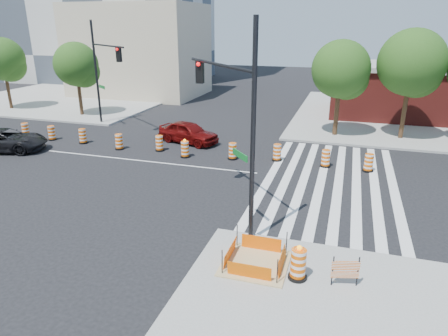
{
  "coord_description": "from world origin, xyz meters",
  "views": [
    {
      "loc": [
        11.47,
        -20.45,
        7.84
      ],
      "look_at": [
        6.14,
        -3.44,
        1.4
      ],
      "focal_mm": 32.0,
      "sensor_mm": 36.0,
      "label": 1
    }
  ],
  "objects": [
    {
      "name": "median_drum_0",
      "position": [
        -11.01,
        2.4,
        0.48
      ],
      "size": [
        0.6,
        0.6,
        1.02
      ],
      "color": "black",
      "rests_on": "ground"
    },
    {
      "name": "sidewalk_nw",
      "position": [
        -18.0,
        18.0,
        0.07
      ],
      "size": [
        22.0,
        22.0,
        0.15
      ],
      "primitive_type": "cube",
      "color": "gray",
      "rests_on": "ground"
    },
    {
      "name": "median_drum_9",
      "position": [
        12.9,
        2.18,
        0.48
      ],
      "size": [
        0.6,
        0.6,
        1.02
      ],
      "color": "black",
      "rests_on": "ground"
    },
    {
      "name": "median_drum_4",
      "position": [
        -0.06,
        2.21,
        0.48
      ],
      "size": [
        0.6,
        0.6,
        1.02
      ],
      "color": "black",
      "rests_on": "ground"
    },
    {
      "name": "pit_drum",
      "position": [
        10.47,
        -9.39,
        0.65
      ],
      "size": [
        0.61,
        0.61,
        1.2
      ],
      "color": "black",
      "rests_on": "ground"
    },
    {
      "name": "median_drum_3",
      "position": [
        -2.76,
        1.72,
        0.48
      ],
      "size": [
        0.6,
        0.6,
        1.02
      ],
      "color": "black",
      "rests_on": "ground"
    },
    {
      "name": "sidewalk_ne",
      "position": [
        18.0,
        18.0,
        0.07
      ],
      "size": [
        22.0,
        22.0,
        0.15
      ],
      "primitive_type": "cube",
      "color": "gray",
      "rests_on": "ground"
    },
    {
      "name": "dark_suv",
      "position": [
        -9.67,
        -0.82,
        0.72
      ],
      "size": [
        5.66,
        3.79,
        1.44
      ],
      "primitive_type": "imported",
      "rotation": [
        0.0,
        0.0,
        1.86
      ],
      "color": "black",
      "rests_on": "ground"
    },
    {
      "name": "ground",
      "position": [
        0.0,
        0.0,
        0.0
      ],
      "size": [
        120.0,
        120.0,
        0.0
      ],
      "primitive_type": "plane",
      "color": "black",
      "rests_on": "ground"
    },
    {
      "name": "tree_north_d",
      "position": [
        15.33,
        9.85,
        5.14
      ],
      "size": [
        4.51,
        4.51,
        7.66
      ],
      "color": "#382314",
      "rests_on": "ground"
    },
    {
      "name": "brick_storefront",
      "position": [
        18.0,
        18.0,
        2.32
      ],
      "size": [
        16.5,
        8.5,
        4.6
      ],
      "color": "maroon",
      "rests_on": "ground"
    },
    {
      "name": "crosswalk_east",
      "position": [
        10.95,
        0.0,
        0.01
      ],
      "size": [
        6.75,
        13.5,
        0.01
      ],
      "color": "silver",
      "rests_on": "ground"
    },
    {
      "name": "lane_centerline",
      "position": [
        0.0,
        0.0,
        0.01
      ],
      "size": [
        14.0,
        0.12,
        0.01
      ],
      "primitive_type": "cube",
      "color": "silver",
      "rests_on": "ground"
    },
    {
      "name": "beige_midrise",
      "position": [
        -12.0,
        22.0,
        5.0
      ],
      "size": [
        14.0,
        10.0,
        10.0
      ],
      "primitive_type": "cube",
      "color": "#C4B496",
      "rests_on": "ground"
    },
    {
      "name": "median_drum_1",
      "position": [
        -8.58,
        2.26,
        0.48
      ],
      "size": [
        0.6,
        0.6,
        1.02
      ],
      "color": "black",
      "rests_on": "ground"
    },
    {
      "name": "signal_pole_se",
      "position": [
        7.28,
        -5.97,
        4.89
      ],
      "size": [
        4.12,
        4.59,
        7.98
      ],
      "rotation": [
        0.0,
        0.0,
        2.3
      ],
      "color": "black",
      "rests_on": "ground"
    },
    {
      "name": "tree_north_b",
      "position": [
        -11.41,
        9.72,
        4.34
      ],
      "size": [
        3.8,
        3.8,
        6.46
      ],
      "color": "#382314",
      "rests_on": "ground"
    },
    {
      "name": "signal_pole_nw",
      "position": [
        -6.78,
        6.7,
        4.92
      ],
      "size": [
        4.95,
        3.74,
        8.03
      ],
      "rotation": [
        0.0,
        0.0,
        -0.64
      ],
      "color": "black",
      "rests_on": "ground"
    },
    {
      "name": "excavation_pit",
      "position": [
        9.0,
        -9.0,
        0.22
      ],
      "size": [
        2.2,
        2.2,
        0.9
      ],
      "color": "tan",
      "rests_on": "ground"
    },
    {
      "name": "median_drum_7",
      "position": [
        7.65,
        2.52,
        0.48
      ],
      "size": [
        0.6,
        0.6,
        1.02
      ],
      "color": "black",
      "rests_on": "ground"
    },
    {
      "name": "median_drum_8",
      "position": [
        10.54,
        2.25,
        0.48
      ],
      "size": [
        0.6,
        0.6,
        1.02
      ],
      "color": "black",
      "rests_on": "ground"
    },
    {
      "name": "median_drum_5",
      "position": [
        2.05,
        1.47,
        0.49
      ],
      "size": [
        0.6,
        0.6,
        1.18
      ],
      "color": "black",
      "rests_on": "ground"
    },
    {
      "name": "tree_north_c",
      "position": [
        10.77,
        9.37,
        4.63
      ],
      "size": [
        4.06,
        4.06,
        6.9
      ],
      "color": "#382314",
      "rests_on": "ground"
    },
    {
      "name": "median_drum_6",
      "position": [
        4.99,
        1.98,
        0.48
      ],
      "size": [
        0.6,
        0.6,
        1.02
      ],
      "color": "black",
      "rests_on": "ground"
    },
    {
      "name": "barricade",
      "position": [
        11.91,
        -9.32,
        0.71
      ],
      "size": [
        0.85,
        0.27,
        1.02
      ],
      "rotation": [
        0.0,
        0.0,
        0.26
      ],
      "color": "#E95904",
      "rests_on": "ground"
    },
    {
      "name": "median_drum_2",
      "position": [
        -5.94,
        2.2,
        0.48
      ],
      "size": [
        0.6,
        0.6,
        1.02
      ],
      "color": "black",
      "rests_on": "ground"
    },
    {
      "name": "red_coupe",
      "position": [
        1.04,
        4.53,
        0.75
      ],
      "size": [
        4.73,
        2.9,
        1.5
      ],
      "primitive_type": "imported",
      "rotation": [
        0.0,
        0.0,
        1.3
      ],
      "color": "#580807",
      "rests_on": "ground"
    },
    {
      "name": "tree_north_a",
      "position": [
        -19.78,
        10.15,
        4.54
      ],
      "size": [
        3.98,
        3.98,
        6.76
      ],
      "color": "#382314",
      "rests_on": "ground"
    }
  ]
}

